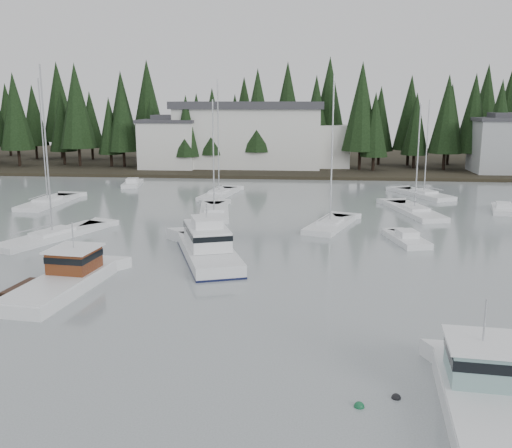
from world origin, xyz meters
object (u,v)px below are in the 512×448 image
at_px(harbor_inn, 261,135).
at_px(sailboat_6, 330,226).
at_px(sailboat_1, 53,238).
at_px(sailboat_4, 424,196).
at_px(sailboat_5, 414,213).
at_px(runabout_4, 503,211).
at_px(runabout_3, 132,185).
at_px(lobster_boat_brown, 63,282).
at_px(sailboat_0, 48,204).
at_px(lobster_boat_teal, 485,402).
at_px(runabout_1, 407,241).
at_px(sailboat_7, 219,195).
at_px(house_east_a, 507,144).
at_px(sailboat_3, 214,214).
at_px(house_west, 169,143).
at_px(cabin_cruiser_center, 208,249).

height_order(harbor_inn, sailboat_6, sailboat_6).
distance_m(sailboat_1, sailboat_4, 44.12).
xyz_separation_m(sailboat_5, runabout_4, (9.52, 1.61, 0.08)).
bearing_deg(runabout_3, lobster_boat_brown, -176.19).
relative_size(runabout_3, runabout_4, 1.06).
distance_m(sailboat_0, sailboat_6, 32.92).
xyz_separation_m(sailboat_4, runabout_3, (-38.63, 5.36, 0.07)).
relative_size(lobster_boat_teal, runabout_1, 1.48).
xyz_separation_m(sailboat_1, sailboat_7, (10.76, 23.28, 0.01)).
bearing_deg(lobster_boat_brown, sailboat_6, -34.83).
bearing_deg(sailboat_1, sailboat_0, 48.39).
xyz_separation_m(runabout_3, runabout_4, (45.08, -14.92, -0.00)).
distance_m(house_east_a, lobster_boat_teal, 76.55).
height_order(lobster_boat_teal, sailboat_0, sailboat_0).
relative_size(sailboat_3, runabout_3, 2.10).
bearing_deg(runabout_3, sailboat_7, -127.56).
height_order(sailboat_6, runabout_3, sailboat_6).
relative_size(lobster_boat_brown, sailboat_6, 0.67).
bearing_deg(harbor_inn, runabout_1, -71.64).
relative_size(sailboat_4, runabout_3, 2.10).
bearing_deg(sailboat_3, lobster_boat_brown, 158.73).
bearing_deg(sailboat_5, sailboat_3, 83.24).
height_order(lobster_boat_teal, sailboat_1, sailboat_1).
bearing_deg(sailboat_7, house_east_a, -50.88).
height_order(house_west, sailboat_3, sailboat_3).
relative_size(harbor_inn, sailboat_3, 2.41).
xyz_separation_m(sailboat_1, runabout_1, (30.06, 1.51, 0.05)).
relative_size(sailboat_5, sailboat_7, 0.81).
height_order(house_west, lobster_boat_teal, house_west).
height_order(house_west, sailboat_5, sailboat_5).
bearing_deg(sailboat_7, runabout_4, -93.52).
bearing_deg(runabout_3, sailboat_0, 153.03).
bearing_deg(cabin_cruiser_center, runabout_4, -72.47).
xyz_separation_m(sailboat_5, runabout_1, (-2.88, -12.81, 0.08)).
distance_m(house_west, cabin_cruiser_center, 55.40).
bearing_deg(sailboat_3, sailboat_4, -69.20).
bearing_deg(cabin_cruiser_center, harbor_inn, -18.25).
relative_size(sailboat_4, runabout_4, 2.22).
xyz_separation_m(house_east_a, sailboat_4, (-16.48, -21.48, -4.84)).
xyz_separation_m(harbor_inn, lobster_boat_brown, (-6.93, -64.33, -5.25)).
bearing_deg(lobster_boat_teal, sailboat_3, 29.45).
height_order(sailboat_3, sailboat_4, sailboat_3).
distance_m(sailboat_1, sailboat_7, 25.65).
relative_size(cabin_cruiser_center, sailboat_4, 0.94).
bearing_deg(sailboat_0, sailboat_7, -65.04).
distance_m(cabin_cruiser_center, sailboat_3, 16.97).
distance_m(house_east_a, sailboat_3, 53.78).
bearing_deg(house_east_a, lobster_boat_brown, -127.41).
bearing_deg(sailboat_7, lobster_boat_teal, -150.48).
distance_m(house_west, sailboat_4, 43.98).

